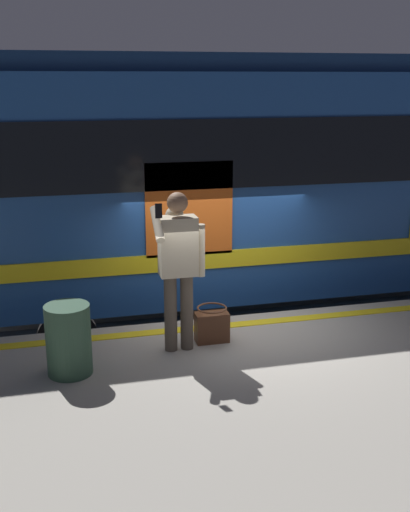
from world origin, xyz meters
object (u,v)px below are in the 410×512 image
Objects in this scene: train_carriage at (286,168)px; trash_bin at (69,340)px; passenger at (178,259)px; handbag at (212,326)px.

train_carriage is 15.10× the size of trash_bin.
passenger is 1.41m from trash_bin.
train_carriage is at bearing -127.58° from passenger.
trash_bin is (1.20, 0.32, -0.67)m from passenger.
train_carriage reaches higher than passenger.
passenger is at bearing 14.60° from handbag.
train_carriage is 3.98m from passenger.
handbag is (2.01, 3.03, -1.31)m from train_carriage.
handbag is 1.67m from trash_bin.
train_carriage is 3.86m from handbag.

